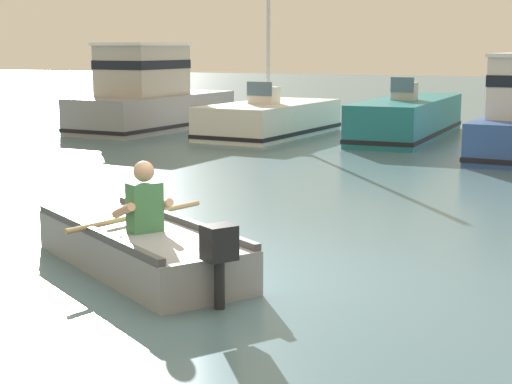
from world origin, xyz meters
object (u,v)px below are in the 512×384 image
Objects in this scene: moored_boat_white at (270,120)px; rowboat_with_person at (137,245)px; moored_boat_grey at (150,98)px; moored_boat_teal at (408,119)px.

rowboat_with_person is at bearing -73.80° from moored_boat_white.
moored_boat_grey is 3.78m from moored_boat_white.
moored_boat_grey is 7.29m from moored_boat_teal.
moored_boat_white is at bearing 106.20° from rowboat_with_person.
moored_boat_white is (3.74, -0.13, -0.47)m from moored_boat_grey.
moored_boat_grey is 1.17× the size of moored_boat_white.
moored_boat_grey is (-7.49, 13.02, 0.65)m from rowboat_with_person.
moored_boat_white reaches higher than moored_boat_teal.
moored_boat_grey is at bearing 178.01° from moored_boat_white.
moored_boat_teal is at bearing 6.40° from moored_boat_grey.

